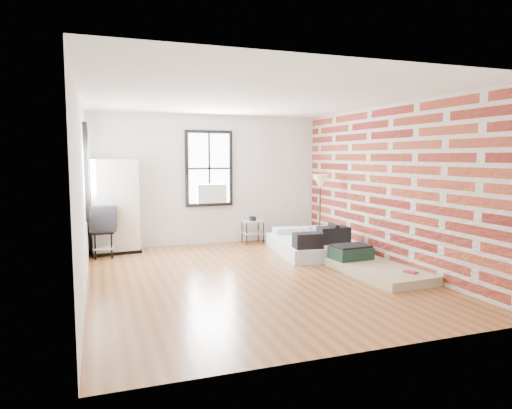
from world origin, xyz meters
name	(u,v)px	position (x,y,z in m)	size (l,w,h in m)	color
ground	(254,277)	(0.00, 0.00, 0.00)	(6.00, 6.00, 0.00)	brown
room_shell	(260,167)	(0.23, 0.36, 1.74)	(5.02, 6.02, 2.80)	silver
mattress_main	(314,244)	(1.74, 1.35, 0.18)	(1.67, 2.14, 0.64)	silver
mattress_bare	(372,266)	(1.92, -0.41, 0.12)	(1.05, 1.83, 0.38)	tan
wardrobe	(114,207)	(-2.00, 2.65, 0.92)	(1.00, 0.65, 1.85)	black
side_table	(253,225)	(0.91, 2.72, 0.39)	(0.46, 0.38, 0.59)	black
floor_lamp	(320,186)	(2.06, 1.74, 1.31)	(0.33, 0.33, 1.54)	black
tv_stand	(103,220)	(-2.21, 2.40, 0.71)	(0.51, 0.71, 0.99)	black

